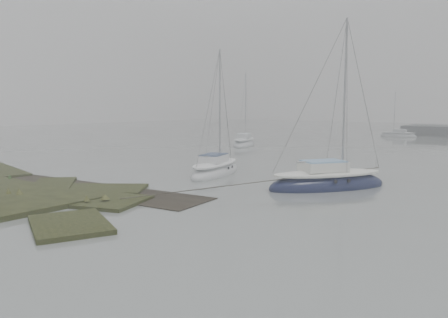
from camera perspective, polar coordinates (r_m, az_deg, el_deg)
ground at (r=41.90m, az=17.29°, el=0.75°), size 160.00×160.00×0.00m
sailboat_main at (r=23.51m, az=13.35°, el=-3.01°), size 5.64×6.73×9.43m
sailboat_white at (r=27.46m, az=-1.15°, el=-1.48°), size 3.49×6.28×8.43m
sailboat_far_a at (r=47.69m, az=2.63°, el=2.09°), size 4.29×6.41×8.63m
sailboat_far_c at (r=66.13m, az=21.80°, el=2.90°), size 4.92×1.79×6.86m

